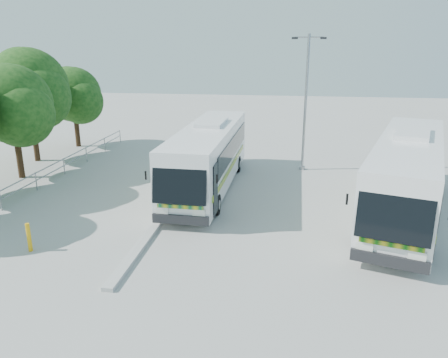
% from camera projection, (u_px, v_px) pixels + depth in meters
% --- Properties ---
extents(ground, '(100.00, 100.00, 0.00)m').
position_uv_depth(ground, '(212.00, 223.00, 19.07)').
color(ground, '#A2A29D').
rests_on(ground, ground).
extents(kerb_divider, '(0.40, 16.00, 0.15)m').
position_uv_depth(kerb_divider, '(172.00, 203.00, 21.26)').
color(kerb_divider, '#B2B2AD').
rests_on(kerb_divider, ground).
extents(railing, '(0.06, 22.00, 1.00)m').
position_uv_depth(railing, '(46.00, 172.00, 24.03)').
color(railing, gray).
rests_on(railing, ground).
extents(tree_far_c, '(4.97, 4.69, 6.49)m').
position_uv_depth(tree_far_c, '(13.00, 104.00, 24.33)').
color(tree_far_c, '#382314').
rests_on(tree_far_c, ground).
extents(tree_far_d, '(5.62, 5.30, 7.33)m').
position_uv_depth(tree_far_d, '(30.00, 88.00, 27.82)').
color(tree_far_d, '#382314').
rests_on(tree_far_d, ground).
extents(tree_far_e, '(4.54, 4.28, 5.92)m').
position_uv_depth(tree_far_e, '(74.00, 95.00, 32.25)').
color(tree_far_e, '#382314').
rests_on(tree_far_e, ground).
extents(coach_main, '(2.74, 12.03, 3.32)m').
position_uv_depth(coach_main, '(209.00, 155.00, 23.19)').
color(coach_main, white).
rests_on(coach_main, ground).
extents(coach_adjacent, '(6.07, 12.78, 3.50)m').
position_uv_depth(coach_adjacent, '(407.00, 174.00, 19.48)').
color(coach_adjacent, silver).
rests_on(coach_adjacent, ground).
extents(lamppost, '(1.97, 0.22, 8.06)m').
position_uv_depth(lamppost, '(306.00, 97.00, 25.90)').
color(lamppost, '#909498').
rests_on(lamppost, ground).
extents(bollard, '(0.18, 0.18, 1.12)m').
position_uv_depth(bollard, '(29.00, 237.00, 16.32)').
color(bollard, '#E2A10D').
rests_on(bollard, ground).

